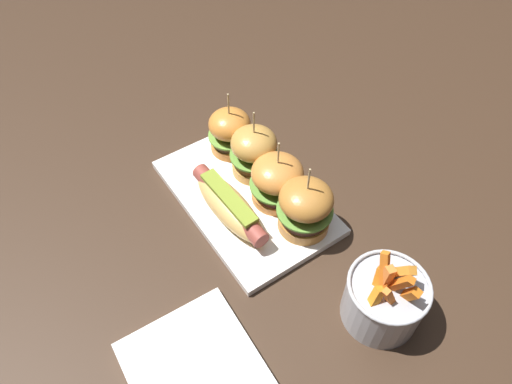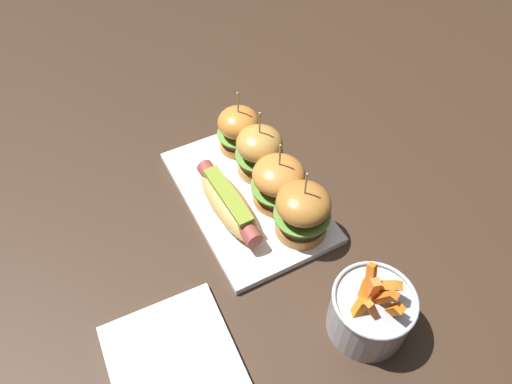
{
  "view_description": "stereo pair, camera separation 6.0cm",
  "coord_description": "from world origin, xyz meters",
  "px_view_note": "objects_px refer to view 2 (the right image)",
  "views": [
    {
      "loc": [
        0.47,
        -0.29,
        0.69
      ],
      "look_at": [
        0.03,
        0.0,
        0.05
      ],
      "focal_mm": 33.56,
      "sensor_mm": 36.0,
      "label": 1
    },
    {
      "loc": [
        0.5,
        -0.24,
        0.69
      ],
      "look_at": [
        0.03,
        0.0,
        0.05
      ],
      "focal_mm": 33.56,
      "sensor_mm": 36.0,
      "label": 2
    }
  ],
  "objects_px": {
    "slider_center_left": "(259,151)",
    "slider_far_right": "(302,211)",
    "slider_far_left": "(239,129)",
    "side_plate": "(172,357)",
    "fries_bucket": "(370,311)",
    "hot_dog": "(228,203)",
    "platter_main": "(247,196)",
    "slider_center_right": "(278,182)"
  },
  "relations": [
    {
      "from": "fries_bucket",
      "to": "side_plate",
      "type": "xyz_separation_m",
      "value": [
        -0.09,
        -0.28,
        -0.04
      ]
    },
    {
      "from": "slider_far_left",
      "to": "side_plate",
      "type": "xyz_separation_m",
      "value": [
        0.33,
        -0.27,
        -0.05
      ]
    },
    {
      "from": "slider_center_right",
      "to": "slider_far_right",
      "type": "xyz_separation_m",
      "value": [
        0.08,
        0.0,
        0.0
      ]
    },
    {
      "from": "slider_center_left",
      "to": "slider_far_right",
      "type": "height_order",
      "value": "same"
    },
    {
      "from": "hot_dog",
      "to": "side_plate",
      "type": "bearing_deg",
      "value": -43.4
    },
    {
      "from": "platter_main",
      "to": "hot_dog",
      "type": "height_order",
      "value": "hot_dog"
    },
    {
      "from": "platter_main",
      "to": "hot_dog",
      "type": "distance_m",
      "value": 0.06
    },
    {
      "from": "hot_dog",
      "to": "slider_center_left",
      "type": "relative_size",
      "value": 1.35
    },
    {
      "from": "slider_center_right",
      "to": "side_plate",
      "type": "height_order",
      "value": "slider_center_right"
    },
    {
      "from": "platter_main",
      "to": "slider_far_left",
      "type": "height_order",
      "value": "slider_far_left"
    },
    {
      "from": "hot_dog",
      "to": "slider_far_left",
      "type": "xyz_separation_m",
      "value": [
        -0.14,
        0.09,
        0.02
      ]
    },
    {
      "from": "platter_main",
      "to": "hot_dog",
      "type": "bearing_deg",
      "value": -65.71
    },
    {
      "from": "hot_dog",
      "to": "slider_center_right",
      "type": "distance_m",
      "value": 0.09
    },
    {
      "from": "slider_far_left",
      "to": "slider_center_left",
      "type": "distance_m",
      "value": 0.07
    },
    {
      "from": "slider_far_left",
      "to": "platter_main",
      "type": "bearing_deg",
      "value": -19.62
    },
    {
      "from": "slider_far_left",
      "to": "slider_center_left",
      "type": "relative_size",
      "value": 0.94
    },
    {
      "from": "platter_main",
      "to": "slider_far_left",
      "type": "relative_size",
      "value": 2.51
    },
    {
      "from": "slider_far_left",
      "to": "slider_far_right",
      "type": "relative_size",
      "value": 0.94
    },
    {
      "from": "hot_dog",
      "to": "platter_main",
      "type": "bearing_deg",
      "value": 114.29
    },
    {
      "from": "slider_far_right",
      "to": "slider_center_right",
      "type": "bearing_deg",
      "value": -178.58
    },
    {
      "from": "slider_center_right",
      "to": "fries_bucket",
      "type": "height_order",
      "value": "slider_center_right"
    },
    {
      "from": "hot_dog",
      "to": "slider_far_left",
      "type": "relative_size",
      "value": 1.43
    },
    {
      "from": "slider_far_left",
      "to": "slider_far_right",
      "type": "height_order",
      "value": "slider_far_right"
    },
    {
      "from": "slider_center_right",
      "to": "slider_far_right",
      "type": "bearing_deg",
      "value": 1.42
    },
    {
      "from": "platter_main",
      "to": "hot_dog",
      "type": "xyz_separation_m",
      "value": [
        0.02,
        -0.05,
        0.03
      ]
    },
    {
      "from": "hot_dog",
      "to": "slider_center_right",
      "type": "height_order",
      "value": "slider_center_right"
    },
    {
      "from": "side_plate",
      "to": "platter_main",
      "type": "bearing_deg",
      "value": 133.0
    },
    {
      "from": "hot_dog",
      "to": "side_plate",
      "type": "height_order",
      "value": "hot_dog"
    },
    {
      "from": "slider_center_left",
      "to": "side_plate",
      "type": "relative_size",
      "value": 0.81
    },
    {
      "from": "hot_dog",
      "to": "fries_bucket",
      "type": "distance_m",
      "value": 0.3
    },
    {
      "from": "platter_main",
      "to": "slider_center_right",
      "type": "relative_size",
      "value": 2.48
    },
    {
      "from": "hot_dog",
      "to": "slider_far_right",
      "type": "height_order",
      "value": "slider_far_right"
    },
    {
      "from": "slider_center_left",
      "to": "fries_bucket",
      "type": "height_order",
      "value": "slider_center_left"
    },
    {
      "from": "fries_bucket",
      "to": "side_plate",
      "type": "height_order",
      "value": "fries_bucket"
    },
    {
      "from": "slider_far_right",
      "to": "side_plate",
      "type": "bearing_deg",
      "value": -69.48
    },
    {
      "from": "slider_far_right",
      "to": "fries_bucket",
      "type": "distance_m",
      "value": 0.19
    },
    {
      "from": "hot_dog",
      "to": "slider_far_left",
      "type": "height_order",
      "value": "slider_far_left"
    },
    {
      "from": "side_plate",
      "to": "fries_bucket",
      "type": "bearing_deg",
      "value": 72.59
    },
    {
      "from": "hot_dog",
      "to": "slider_far_right",
      "type": "distance_m",
      "value": 0.13
    },
    {
      "from": "slider_center_left",
      "to": "fries_bucket",
      "type": "bearing_deg",
      "value": -0.31
    },
    {
      "from": "slider_center_left",
      "to": "side_plate",
      "type": "height_order",
      "value": "slider_center_left"
    },
    {
      "from": "side_plate",
      "to": "slider_center_left",
      "type": "bearing_deg",
      "value": 132.8
    }
  ]
}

